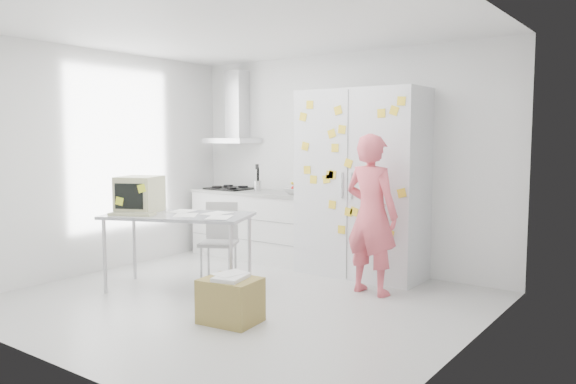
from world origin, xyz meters
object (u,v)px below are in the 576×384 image
Objects in this scene: person at (371,214)px; desk at (153,204)px; chair at (220,236)px; cardboard_box at (231,300)px.

person reaches higher than desk.
desk reaches higher than chair.
cardboard_box is (1.15, -1.10, -0.30)m from chair.
person is 3.13× the size of cardboard_box.
cardboard_box is at bearing 77.28° from person.
chair is 1.62m from cardboard_box.
person is at bearing 6.67° from desk.
desk is at bearing 36.74° from person.
cardboard_box is (-0.57, -1.57, -0.64)m from person.
person is 1.89× the size of chair.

